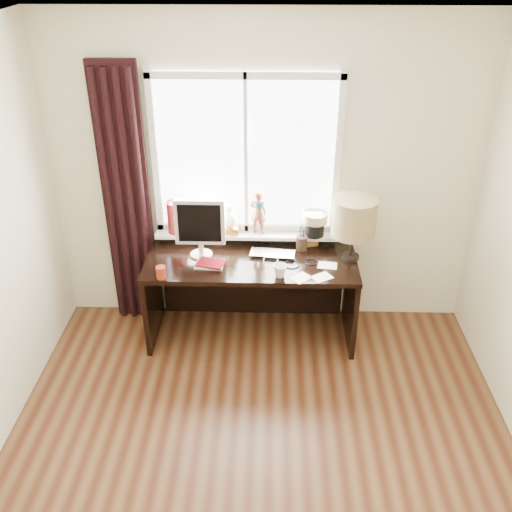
{
  "coord_description": "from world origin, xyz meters",
  "views": [
    {
      "loc": [
        0.05,
        -2.34,
        3.05
      ],
      "look_at": [
        -0.05,
        1.25,
        1.0
      ],
      "focal_mm": 40.0,
      "sensor_mm": 36.0,
      "label": 1
    }
  ],
  "objects_px": {
    "laptop": "(273,254)",
    "desk": "(252,279)",
    "mug": "(280,270)",
    "table_lamp": "(354,218)",
    "red_cup": "(161,272)",
    "monitor": "(200,225)"
  },
  "relations": [
    {
      "from": "mug",
      "to": "laptop",
      "type": "bearing_deg",
      "value": 99.48
    },
    {
      "from": "laptop",
      "to": "desk",
      "type": "bearing_deg",
      "value": 178.73
    },
    {
      "from": "laptop",
      "to": "mug",
      "type": "distance_m",
      "value": 0.33
    },
    {
      "from": "laptop",
      "to": "table_lamp",
      "type": "xyz_separation_m",
      "value": [
        0.62,
        -0.03,
        0.35
      ]
    },
    {
      "from": "desk",
      "to": "laptop",
      "type": "bearing_deg",
      "value": -8.32
    },
    {
      "from": "mug",
      "to": "desk",
      "type": "distance_m",
      "value": 0.51
    },
    {
      "from": "laptop",
      "to": "desk",
      "type": "distance_m",
      "value": 0.31
    },
    {
      "from": "table_lamp",
      "to": "desk",
      "type": "bearing_deg",
      "value": 175.89
    },
    {
      "from": "laptop",
      "to": "mug",
      "type": "height_order",
      "value": "mug"
    },
    {
      "from": "laptop",
      "to": "monitor",
      "type": "bearing_deg",
      "value": -171.74
    },
    {
      "from": "mug",
      "to": "desk",
      "type": "height_order",
      "value": "mug"
    },
    {
      "from": "mug",
      "to": "desk",
      "type": "bearing_deg",
      "value": 123.35
    },
    {
      "from": "desk",
      "to": "monitor",
      "type": "bearing_deg",
      "value": -174.69
    },
    {
      "from": "laptop",
      "to": "desk",
      "type": "relative_size",
      "value": 0.21
    },
    {
      "from": "desk",
      "to": "table_lamp",
      "type": "distance_m",
      "value": 1.01
    },
    {
      "from": "red_cup",
      "to": "desk",
      "type": "xyz_separation_m",
      "value": [
        0.67,
        0.4,
        -0.29
      ]
    },
    {
      "from": "table_lamp",
      "to": "laptop",
      "type": "bearing_deg",
      "value": 177.08
    },
    {
      "from": "red_cup",
      "to": "table_lamp",
      "type": "xyz_separation_m",
      "value": [
        1.47,
        0.34,
        0.31
      ]
    },
    {
      "from": "mug",
      "to": "desk",
      "type": "relative_size",
      "value": 0.06
    },
    {
      "from": "desk",
      "to": "monitor",
      "type": "relative_size",
      "value": 3.47
    },
    {
      "from": "red_cup",
      "to": "table_lamp",
      "type": "distance_m",
      "value": 1.54
    },
    {
      "from": "table_lamp",
      "to": "red_cup",
      "type": "bearing_deg",
      "value": -167.03
    }
  ]
}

